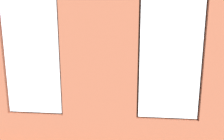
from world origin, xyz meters
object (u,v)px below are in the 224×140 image
Objects in this scene: potted_plant_corner_near_left at (191,70)px; remote_silver at (108,88)px; coffee_table at (113,91)px; potted_plant_near_tv at (15,91)px; couch_by_window at (94,119)px; couch_left at (210,101)px; potted_plant_foreground_right at (52,72)px; potted_plant_beside_window_right at (14,97)px; tv_flatscreen at (18,75)px; table_plant_small at (126,84)px; cup_ceramic at (113,88)px; media_console at (20,94)px.

remote_silver is at bearing 32.69° from potted_plant_corner_near_left.
potted_plant_near_tv is at bearing 23.48° from coffee_table.
couch_by_window is 1.89m from coffee_table.
couch_left is at bearing 133.39° from remote_silver.
potted_plant_beside_window_right is at bearing 100.80° from potted_plant_foreground_right.
tv_flatscreen reaches higher than couch_left.
remote_silver is (0.57, 0.04, -0.13)m from table_plant_small.
couch_by_window is 0.87× the size of couch_left.
potted_plant_foreground_right reaches higher than couch_by_window.
cup_ceramic is at bearing 0.00° from coffee_table.
potted_plant_foreground_right is at bearing -85.39° from potted_plant_near_tv.
tv_flatscreen is (5.72, -0.45, 0.52)m from couch_left.
couch_by_window is 1.89m from cup_ceramic.
couch_left is 22.97× the size of cup_ceramic.
potted_plant_foreground_right is at bearing -109.75° from couch_left.
potted_plant_corner_near_left is (-3.02, -1.94, 0.29)m from remote_silver.
cup_ceramic is at bearing 113.58° from remote_silver.
table_plant_small is at bearing -107.29° from couch_by_window.
potted_plant_near_tv is (-0.55, 1.07, 0.42)m from media_console.
coffee_table is at bearing 144.07° from potted_plant_foreground_right.
remote_silver is 0.15× the size of tv_flatscreen.
media_console is at bearing 90.00° from tv_flatscreen.
media_console is 0.63m from tv_flatscreen.
couch_by_window is at bearing 82.81° from coffee_table.
potted_plant_foreground_right is (0.75, -3.94, -0.23)m from potted_plant_beside_window_right.
potted_plant_foreground_right is (2.74, -1.99, 0.06)m from cup_ceramic.
coffee_table is at bearing 21.07° from table_plant_small.
couch_by_window is 6.93× the size of table_plant_small.
potted_plant_beside_window_right is at bearing 41.51° from table_plant_small.
table_plant_small reaches higher than cup_ceramic.
couch_left reaches higher than media_console.
table_plant_small is 3.19m from potted_plant_beside_window_right.
table_plant_small is at bearing 149.65° from potted_plant_foreground_right.
tv_flatscreen is (3.04, 0.01, 0.45)m from coffee_table.
couch_by_window is 1.81m from potted_plant_beside_window_right.
coffee_table is 0.46m from table_plant_small.
potted_plant_foreground_right is at bearing -79.20° from potted_plant_beside_window_right.
coffee_table is 0.10m from cup_ceramic.
media_console is 1.27m from potted_plant_near_tv.
couch_by_window is at bearing -59.71° from couch_left.
cup_ceramic is 0.53× the size of remote_silver.
media_console is 2.28m from potted_plant_beside_window_right.
cup_ceramic is 0.08× the size of potted_plant_near_tv.
potted_plant_near_tv is at bearing -59.97° from potted_plant_beside_window_right.
couch_left reaches higher than coffee_table.
remote_silver is 2.77m from potted_plant_beside_window_right.
potted_plant_beside_window_right is at bearing 118.44° from tv_flatscreen.
couch_by_window is 19.94× the size of cup_ceramic.
potted_plant_corner_near_left reaches higher than cup_ceramic.
potted_plant_near_tv is at bearing 117.16° from media_console.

